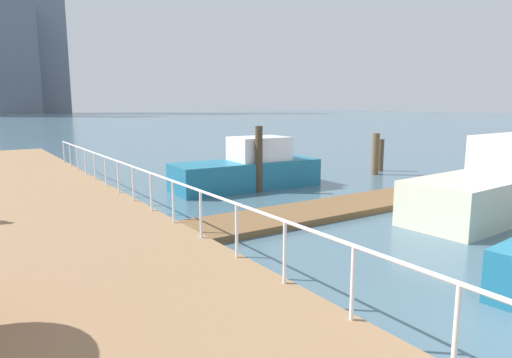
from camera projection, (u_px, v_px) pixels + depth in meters
The scene contains 10 objects.
ground_plane at pixel (137, 169), 22.76m from camera, with size 300.00×300.00×0.00m, color #476675.
floating_dock at pixel (327, 209), 13.79m from camera, with size 10.79×2.00×0.18m, color brown.
boardwalk_railing at pixel (173, 190), 10.92m from camera, with size 0.06×27.25×1.08m.
dock_piling_0 at pixel (259, 159), 16.73m from camera, with size 0.28×0.28×2.50m, color #473826.
dock_piling_1 at pixel (238, 169), 17.50m from camera, with size 0.25×0.25×1.58m, color brown.
dock_piling_2 at pixel (376, 154), 20.94m from camera, with size 0.33×0.33×1.95m, color brown.
dock_piling_3 at pixel (381, 155), 22.13m from camera, with size 0.30×0.30×1.58m, color brown.
moored_boat_0 at pixel (249, 169), 17.68m from camera, with size 5.99×2.26×2.01m.
moored_boat_3 at pixel (503, 184), 13.62m from camera, with size 7.47×2.56×2.35m.
skyline_tower_3 at pixel (12, 59), 141.39m from camera, with size 13.16×12.03×34.49m, color slate.
Camera 1 is at (-7.37, -2.13, 3.31)m, focal length 31.34 mm.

